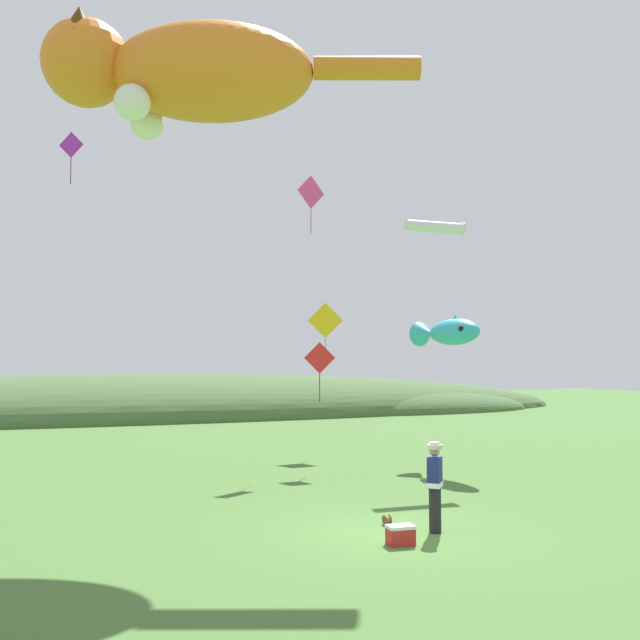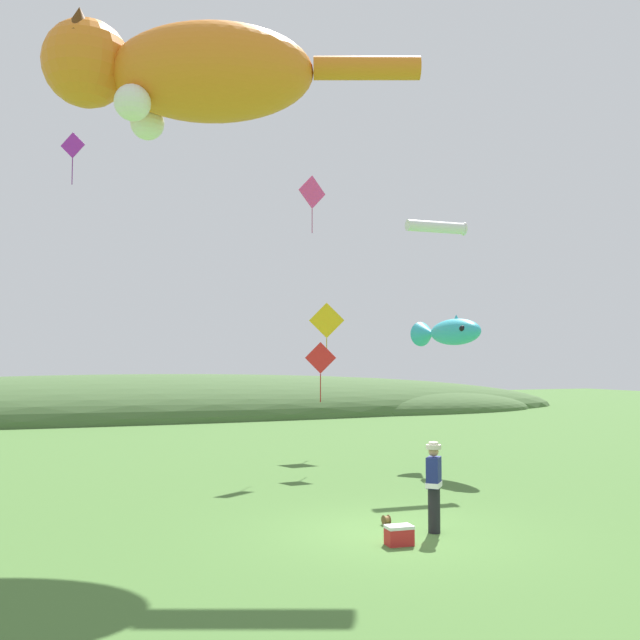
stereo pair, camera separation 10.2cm
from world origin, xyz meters
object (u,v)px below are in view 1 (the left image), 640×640
at_px(kite_diamond_violet, 71,146).
at_px(kite_tube_streamer, 436,227).
at_px(festival_attendant, 435,484).
at_px(kite_diamond_red, 320,359).
at_px(kite_spool, 387,520).
at_px(kite_fish_windsock, 447,332).
at_px(picnic_cooler, 400,535).
at_px(kite_giant_cat, 185,73).
at_px(kite_diamond_gold, 325,321).
at_px(kite_diamond_pink, 311,193).

bearing_deg(kite_diamond_violet, kite_tube_streamer, -27.16).
bearing_deg(festival_attendant, kite_diamond_red, 82.83).
distance_m(festival_attendant, kite_spool, 1.41).
bearing_deg(kite_diamond_violet, kite_fish_windsock, -23.52).
height_order(festival_attendant, kite_fish_windsock, kite_fish_windsock).
xyz_separation_m(kite_diamond_red, kite_diamond_violet, (-7.39, 4.10, 7.19)).
relative_size(picnic_cooler, kite_diamond_violet, 0.29).
distance_m(kite_giant_cat, kite_diamond_gold, 11.53).
xyz_separation_m(kite_spool, kite_diamond_red, (1.65, 7.68, 3.37)).
bearing_deg(picnic_cooler, kite_tube_streamer, 54.04).
xyz_separation_m(picnic_cooler, kite_diamond_pink, (3.05, 12.17, 9.38)).
height_order(kite_giant_cat, kite_diamond_gold, kite_giant_cat).
relative_size(kite_spool, kite_diamond_gold, 0.09).
height_order(kite_spool, kite_giant_cat, kite_giant_cat).
bearing_deg(kite_tube_streamer, kite_fish_windsock, 36.40).
bearing_deg(kite_diamond_violet, festival_attendant, -63.69).
relative_size(kite_fish_windsock, kite_diamond_pink, 1.52).
bearing_deg(kite_giant_cat, kite_diamond_violet, 108.55).
xyz_separation_m(kite_spool, kite_fish_windsock, (5.82, 6.75, 4.25)).
height_order(picnic_cooler, kite_diamond_red, kite_diamond_red).
distance_m(festival_attendant, kite_diamond_red, 9.07).
xyz_separation_m(festival_attendant, kite_spool, (-0.56, 0.96, -0.85)).
bearing_deg(kite_fish_windsock, kite_diamond_violet, 156.48).
bearing_deg(picnic_cooler, kite_spool, 71.00).
distance_m(kite_diamond_red, kite_diamond_gold, 4.76).
height_order(festival_attendant, kite_giant_cat, kite_giant_cat).
bearing_deg(kite_giant_cat, festival_attendant, -55.23).
bearing_deg(kite_tube_streamer, kite_diamond_pink, 120.39).
height_order(kite_diamond_pink, kite_diamond_gold, kite_diamond_pink).
bearing_deg(kite_tube_streamer, festival_attendant, -122.26).
bearing_deg(kite_spool, festival_attendant, -59.66).
bearing_deg(kite_diamond_pink, kite_diamond_violet, 172.03).
height_order(picnic_cooler, kite_diamond_pink, kite_diamond_pink).
xyz_separation_m(kite_spool, kite_diamond_violet, (-5.74, 11.78, 10.57)).
bearing_deg(kite_diamond_pink, kite_giant_cat, -134.66).
xyz_separation_m(kite_diamond_pink, kite_diamond_violet, (-8.26, 1.16, 1.10)).
distance_m(kite_spool, kite_diamond_red, 8.55).
distance_m(kite_tube_streamer, kite_diamond_pink, 5.44).
height_order(festival_attendant, kite_diamond_gold, kite_diamond_gold).
xyz_separation_m(kite_giant_cat, kite_tube_streamer, (8.46, 1.54, -3.13)).
height_order(kite_fish_windsock, kite_tube_streamer, kite_tube_streamer).
height_order(kite_fish_windsock, kite_diamond_red, kite_fish_windsock).
height_order(kite_spool, kite_diamond_pink, kite_diamond_pink).
height_order(picnic_cooler, kite_diamond_violet, kite_diamond_violet).
bearing_deg(kite_giant_cat, kite_diamond_red, 30.89).
bearing_deg(kite_diamond_red, kite_fish_windsock, -12.53).
distance_m(picnic_cooler, kite_giant_cat, 12.65).
bearing_deg(kite_diamond_pink, kite_fish_windsock, -49.56).
bearing_deg(picnic_cooler, kite_diamond_pink, 75.94).
relative_size(kite_tube_streamer, kite_diamond_gold, 0.92).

